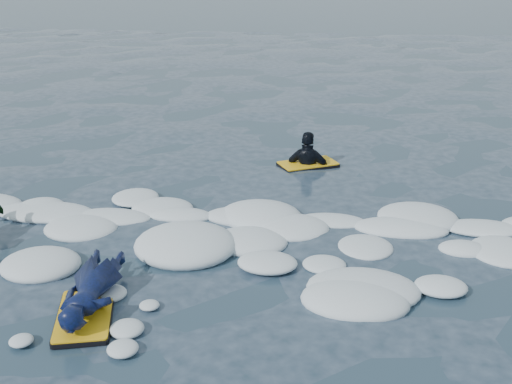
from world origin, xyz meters
TOP-DOWN VIEW (x-y plane):
  - ground at (0.00, 0.00)m, footprint 120.00×120.00m
  - foam_band at (0.00, 1.03)m, footprint 12.00×3.10m
  - prone_woman_unit at (-0.35, -0.97)m, footprint 0.80×1.57m
  - waiting_rider_unit at (1.63, 3.86)m, footprint 1.11×0.94m

SIDE VIEW (x-z plane):
  - waiting_rider_unit at x=1.63m, z-range -0.84..0.62m
  - ground at x=0.00m, z-range 0.00..0.00m
  - foam_band at x=0.00m, z-range -0.15..0.15m
  - prone_woman_unit at x=-0.35m, z-range 0.00..0.39m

